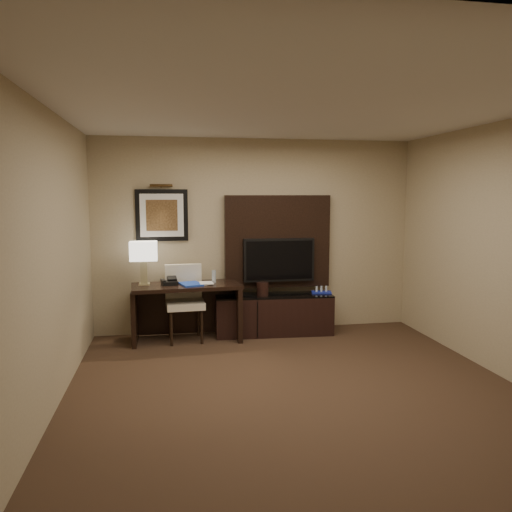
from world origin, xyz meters
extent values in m
cube|color=#362318|center=(0.00, 0.00, -0.01)|extent=(4.50, 5.00, 0.01)
cube|color=silver|center=(0.00, 0.00, 2.70)|extent=(4.50, 5.00, 0.01)
cube|color=tan|center=(0.00, 2.50, 1.35)|extent=(4.50, 0.01, 2.70)
cube|color=tan|center=(0.00, -2.50, 1.35)|extent=(4.50, 0.01, 2.70)
cube|color=tan|center=(-2.25, 0.00, 1.35)|extent=(0.01, 5.00, 2.70)
cube|color=black|center=(-1.00, 2.10, 0.38)|extent=(1.45, 0.69, 0.76)
cube|color=black|center=(0.20, 2.20, 0.28)|extent=(1.63, 0.52, 0.55)
cube|color=black|center=(0.30, 2.44, 1.27)|extent=(1.50, 0.12, 1.30)
cube|color=black|center=(0.30, 2.34, 1.02)|extent=(1.00, 0.08, 0.60)
cube|color=black|center=(-1.30, 2.48, 1.65)|extent=(0.70, 0.04, 0.70)
cylinder|color=#3F2A14|center=(-1.30, 2.44, 2.05)|extent=(0.04, 0.04, 0.30)
cube|color=#1B3FB3|center=(-0.94, 2.05, 0.77)|extent=(0.33, 0.39, 0.02)
imported|color=beige|center=(-0.83, 2.05, 0.88)|extent=(0.18, 0.03, 0.24)
cylinder|color=#ADBBC4|center=(-0.63, 2.17, 0.84)|extent=(0.07, 0.07, 0.16)
cylinder|color=black|center=(0.04, 2.18, 0.65)|extent=(0.18, 0.18, 0.18)
camera|label=1|loc=(-1.21, -4.42, 1.93)|focal=35.00mm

